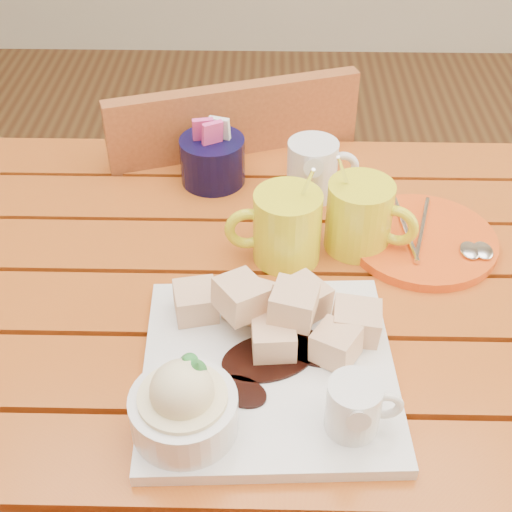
{
  "coord_description": "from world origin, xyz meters",
  "views": [
    {
      "loc": [
        0.03,
        -0.65,
        1.36
      ],
      "look_at": [
        0.02,
        0.01,
        0.82
      ],
      "focal_mm": 50.0,
      "sensor_mm": 36.0,
      "label": 1
    }
  ],
  "objects_px": {
    "dessert_plate": "(253,368)",
    "table": "(241,361)",
    "coffee_mug_left": "(285,226)",
    "chair_far": "(223,241)",
    "coffee_mug_right": "(361,216)",
    "orange_saucer": "(424,240)"
  },
  "relations": [
    {
      "from": "coffee_mug_left",
      "to": "coffee_mug_right",
      "type": "xyz_separation_m",
      "value": [
        0.1,
        0.03,
        -0.0
      ]
    },
    {
      "from": "dessert_plate",
      "to": "orange_saucer",
      "type": "bearing_deg",
      "value": 48.64
    },
    {
      "from": "chair_far",
      "to": "dessert_plate",
      "type": "bearing_deg",
      "value": 78.84
    },
    {
      "from": "dessert_plate",
      "to": "table",
      "type": "bearing_deg",
      "value": 98.62
    },
    {
      "from": "table",
      "to": "chair_far",
      "type": "relative_size",
      "value": 1.39
    },
    {
      "from": "coffee_mug_left",
      "to": "orange_saucer",
      "type": "xyz_separation_m",
      "value": [
        0.19,
        0.03,
        -0.04
      ]
    },
    {
      "from": "dessert_plate",
      "to": "chair_far",
      "type": "height_order",
      "value": "chair_far"
    },
    {
      "from": "dessert_plate",
      "to": "coffee_mug_right",
      "type": "bearing_deg",
      "value": 61.53
    },
    {
      "from": "table",
      "to": "orange_saucer",
      "type": "relative_size",
      "value": 5.93
    },
    {
      "from": "table",
      "to": "chair_far",
      "type": "distance_m",
      "value": 0.49
    },
    {
      "from": "dessert_plate",
      "to": "orange_saucer",
      "type": "height_order",
      "value": "dessert_plate"
    },
    {
      "from": "chair_far",
      "to": "coffee_mug_left",
      "type": "bearing_deg",
      "value": 88.28
    },
    {
      "from": "chair_far",
      "to": "coffee_mug_right",
      "type": "bearing_deg",
      "value": 103.19
    },
    {
      "from": "orange_saucer",
      "to": "coffee_mug_right",
      "type": "bearing_deg",
      "value": -177.06
    },
    {
      "from": "coffee_mug_left",
      "to": "chair_far",
      "type": "distance_m",
      "value": 0.5
    },
    {
      "from": "orange_saucer",
      "to": "chair_far",
      "type": "height_order",
      "value": "chair_far"
    },
    {
      "from": "coffee_mug_right",
      "to": "chair_far",
      "type": "height_order",
      "value": "coffee_mug_right"
    },
    {
      "from": "dessert_plate",
      "to": "coffee_mug_right",
      "type": "height_order",
      "value": "coffee_mug_right"
    },
    {
      "from": "dessert_plate",
      "to": "chair_far",
      "type": "relative_size",
      "value": 0.33
    },
    {
      "from": "dessert_plate",
      "to": "chair_far",
      "type": "bearing_deg",
      "value": 97.1
    },
    {
      "from": "dessert_plate",
      "to": "coffee_mug_right",
      "type": "xyz_separation_m",
      "value": [
        0.14,
        0.25,
        0.02
      ]
    },
    {
      "from": "coffee_mug_left",
      "to": "chair_far",
      "type": "xyz_separation_m",
      "value": [
        -0.11,
        0.37,
        -0.32
      ]
    }
  ]
}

